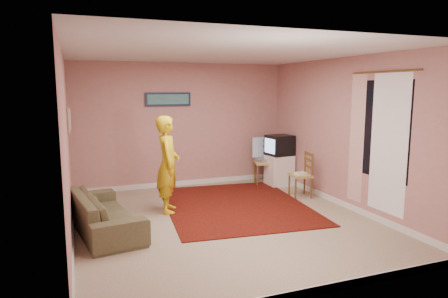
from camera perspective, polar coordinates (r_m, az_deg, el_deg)
name	(u,v)px	position (r m, az deg, el deg)	size (l,w,h in m)	color
ground	(224,220)	(6.42, -0.02, -10.17)	(5.00, 5.00, 0.00)	tan
wall_back	(182,125)	(8.50, -5.98, 3.39)	(4.50, 0.02, 2.60)	tan
wall_front	(316,170)	(3.92, 12.98, -2.95)	(4.50, 0.02, 2.60)	tan
wall_left	(67,147)	(5.74, -21.53, 0.31)	(0.02, 5.00, 2.60)	tan
wall_right	(345,133)	(7.23, 16.92, 2.14)	(0.02, 5.00, 2.60)	tan
ceiling	(224,53)	(6.10, -0.02, 13.61)	(4.50, 5.00, 0.02)	silver
baseboard_back	(183,183)	(8.69, -5.83, -4.84)	(4.50, 0.02, 0.10)	silver
baseboard_front	(311,292)	(4.35, 12.32, -19.28)	(4.50, 0.02, 0.10)	silver
baseboard_left	(73,236)	(6.04, -20.76, -11.50)	(0.02, 5.00, 0.10)	silver
baseboard_right	(341,203)	(7.46, 16.44, -7.44)	(0.02, 5.00, 0.10)	silver
window	(383,130)	(6.52, 21.75, 2.56)	(0.01, 1.10, 1.50)	black
curtain_sheer	(389,144)	(6.43, 22.45, 0.64)	(0.01, 0.75, 2.10)	white
curtain_floral	(357,139)	(6.94, 18.43, 1.40)	(0.01, 0.35, 2.10)	silver
curtain_rod	(384,72)	(6.47, 21.89, 10.23)	(0.02, 0.02, 1.40)	brown
picture_back	(168,99)	(8.36, -7.98, 7.05)	(0.95, 0.04, 0.28)	#141C37
picture_left	(69,119)	(7.31, -21.23, 3.97)	(0.04, 0.38, 0.42)	tan
area_rug	(235,205)	(7.21, 1.61, -8.00)	(2.41, 3.02, 0.02)	black
tv_cabinet	(279,170)	(8.70, 7.88, -3.00)	(0.51, 0.47, 0.65)	white
crt_tv	(279,145)	(8.61, 7.93, 0.54)	(0.55, 0.51, 0.43)	black
chair_a	(265,157)	(8.73, 5.87, -1.14)	(0.54, 0.52, 0.53)	tan
dvd_player	(265,160)	(8.74, 5.86, -1.56)	(0.37, 0.27, 0.06)	#A5A5AA
blue_throw	(261,147)	(8.87, 5.34, 0.27)	(0.42, 0.05, 0.44)	#9AC3FD
chair_b	(301,170)	(7.79, 10.89, -2.93)	(0.43, 0.45, 0.47)	tan
game_console	(301,173)	(7.80, 10.88, -3.41)	(0.20, 0.14, 0.04)	white
sofa	(104,212)	(6.17, -16.75, -8.63)	(1.92, 0.75, 0.56)	brown
person	(168,164)	(6.74, -8.01, -2.19)	(0.59, 0.39, 1.63)	gold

